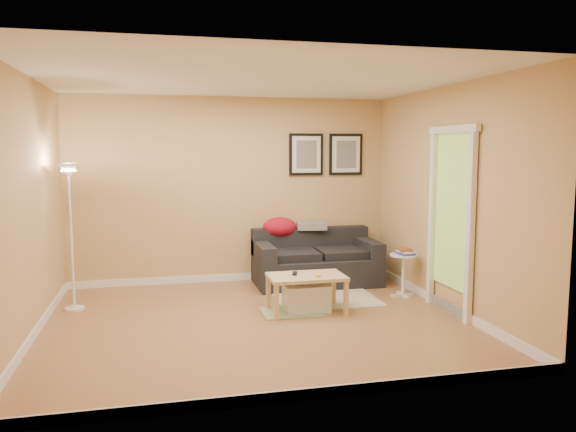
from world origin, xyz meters
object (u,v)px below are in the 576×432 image
object	(u,v)px
side_table	(403,275)
book_stack	(405,251)
floor_lamp	(72,241)
coffee_table	(306,294)
storage_bin	(306,297)
sofa	(316,257)

from	to	relation	value
side_table	book_stack	size ratio (longest dim) A/B	2.27
floor_lamp	coffee_table	bearing A→B (deg)	-15.16
coffee_table	storage_bin	xyz separation A→B (m)	(0.01, 0.05, -0.06)
storage_bin	side_table	xyz separation A→B (m)	(1.38, 0.37, 0.11)
book_stack	floor_lamp	bearing A→B (deg)	160.21
book_stack	floor_lamp	size ratio (longest dim) A/B	0.14
coffee_table	book_stack	xyz separation A→B (m)	(1.41, 0.42, 0.36)
coffee_table	side_table	size ratio (longest dim) A/B	1.60
sofa	coffee_table	distance (m)	1.39
sofa	side_table	world-z (taller)	sofa
side_table	book_stack	world-z (taller)	book_stack
sofa	storage_bin	distance (m)	1.35
sofa	book_stack	world-z (taller)	sofa
side_table	floor_lamp	distance (m)	4.07
storage_bin	floor_lamp	xyz separation A→B (m)	(-2.64, 0.66, 0.65)
coffee_table	book_stack	distance (m)	1.51
storage_bin	side_table	bearing A→B (deg)	15.07
storage_bin	sofa	bearing A→B (deg)	68.93
coffee_table	book_stack	world-z (taller)	book_stack
side_table	storage_bin	bearing A→B (deg)	-164.93
sofa	storage_bin	world-z (taller)	sofa
sofa	floor_lamp	distance (m)	3.20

